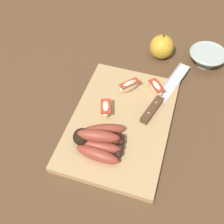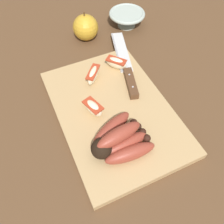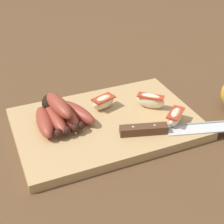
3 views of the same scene
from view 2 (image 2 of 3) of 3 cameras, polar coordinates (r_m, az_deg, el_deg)
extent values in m
plane|color=brown|center=(0.61, 1.48, 0.04)|extent=(6.00, 6.00, 0.00)
cube|color=tan|center=(0.60, 0.32, 0.25)|extent=(0.40, 0.27, 0.02)
sphere|color=black|center=(0.50, -2.55, -8.82)|extent=(0.05, 0.05, 0.05)
ellipsoid|color=brown|center=(0.51, 4.42, -9.85)|extent=(0.04, 0.12, 0.03)
sphere|color=black|center=(0.53, 8.40, -6.30)|extent=(0.02, 0.02, 0.02)
ellipsoid|color=brown|center=(0.52, 2.86, -7.79)|extent=(0.04, 0.12, 0.03)
sphere|color=black|center=(0.53, 7.35, -4.87)|extent=(0.02, 0.02, 0.02)
ellipsoid|color=brown|center=(0.53, 1.38, -5.80)|extent=(0.05, 0.12, 0.03)
sphere|color=black|center=(0.54, 6.20, -3.46)|extent=(0.02, 0.02, 0.02)
ellipsoid|color=brown|center=(0.54, -0.04, -3.88)|extent=(0.07, 0.12, 0.03)
sphere|color=black|center=(0.55, 5.24, -2.57)|extent=(0.02, 0.02, 0.02)
ellipsoid|color=brown|center=(0.50, 1.65, -5.61)|extent=(0.05, 0.11, 0.03)
cylinder|color=white|center=(0.51, 3.24, -5.26)|extent=(0.02, 0.02, 0.00)
cube|color=silver|center=(0.74, 2.29, 14.47)|extent=(0.18, 0.08, 0.00)
cube|color=#99999E|center=(0.73, 1.08, 14.53)|extent=(0.17, 0.05, 0.00)
cube|color=#51331E|center=(0.63, 4.57, 7.00)|extent=(0.10, 0.05, 0.02)
cylinder|color=#B2B2B7|center=(0.61, 5.05, 6.09)|extent=(0.01, 0.01, 0.00)
cylinder|color=#B2B2B7|center=(0.64, 4.22, 9.03)|extent=(0.01, 0.01, 0.00)
ellipsoid|color=beige|center=(0.57, -4.57, 1.01)|extent=(0.06, 0.04, 0.03)
cube|color=#B2381E|center=(0.56, -4.64, 1.64)|extent=(0.06, 0.04, 0.00)
ellipsoid|color=beige|center=(0.68, 1.04, 11.72)|extent=(0.06, 0.06, 0.03)
cube|color=#B2381E|center=(0.67, 1.05, 12.40)|extent=(0.06, 0.05, 0.00)
ellipsoid|color=beige|center=(0.64, -4.56, 8.87)|extent=(0.06, 0.06, 0.04)
cube|color=#B2381E|center=(0.63, -4.63, 9.65)|extent=(0.06, 0.06, 0.00)
sphere|color=gold|center=(0.81, -6.41, 19.63)|extent=(0.08, 0.08, 0.08)
cylinder|color=#4C3319|center=(0.78, -6.75, 22.47)|extent=(0.00, 0.00, 0.01)
cylinder|color=#A8B7AD|center=(0.88, 3.51, 20.32)|extent=(0.06, 0.06, 0.01)
torus|color=#A8B7AD|center=(0.86, 3.65, 22.60)|extent=(0.12, 0.12, 0.01)
cone|color=#A8B7AD|center=(0.87, 3.59, 21.56)|extent=(0.10, 0.10, 0.05)
camera|label=1|loc=(0.33, 112.39, 15.17)|focal=44.23mm
camera|label=3|loc=(0.73, 66.34, 22.57)|focal=53.77mm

